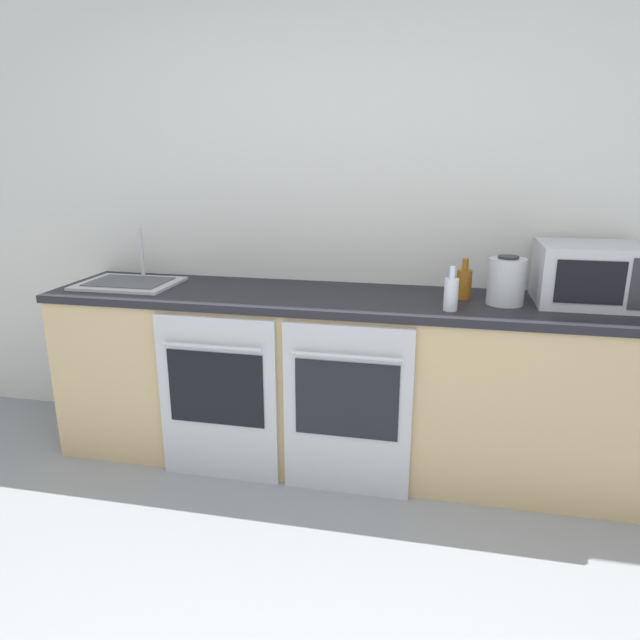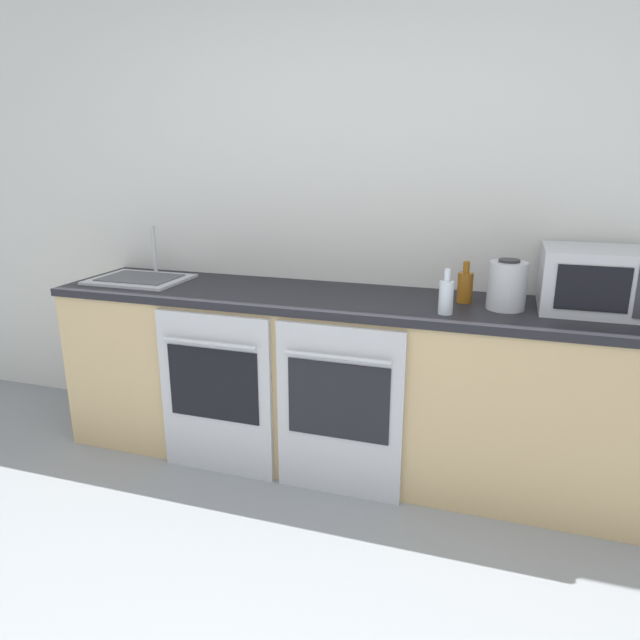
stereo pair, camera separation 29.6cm
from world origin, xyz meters
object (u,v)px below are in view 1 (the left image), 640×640
object	(u,v)px
kettle	(506,281)
microwave	(590,274)
oven_right	(347,411)
bottle_amber	(464,283)
oven_left	(217,399)
bottle_clear	(451,293)
sink	(130,282)

from	to	relation	value
kettle	microwave	bearing A→B (deg)	12.78
oven_right	bottle_amber	xyz separation A→B (m)	(0.52, 0.39, 0.56)
oven_left	oven_right	size ratio (longest dim) A/B	1.00
oven_right	bottle_clear	world-z (taller)	bottle_clear
oven_left	kettle	size ratio (longest dim) A/B	3.72
microwave	oven_left	bearing A→B (deg)	-166.81
microwave	kettle	size ratio (longest dim) A/B	2.09
microwave	bottle_clear	xyz separation A→B (m)	(-0.64, -0.26, -0.06)
microwave	sink	bearing A→B (deg)	-178.13
bottle_amber	bottle_clear	distance (m)	0.25
microwave	sink	distance (m)	2.37
oven_right	sink	xyz separation A→B (m)	(-1.27, 0.33, 0.50)
bottle_amber	bottle_clear	world-z (taller)	bottle_clear
oven_left	sink	bearing A→B (deg)	151.84
bottle_clear	bottle_amber	bearing A→B (deg)	74.95
bottle_clear	kettle	distance (m)	0.31
kettle	sink	bearing A→B (deg)	179.70
bottle_clear	sink	bearing A→B (deg)	173.91
oven_right	kettle	world-z (taller)	kettle
kettle	sink	distance (m)	1.98
bottle_amber	kettle	size ratio (longest dim) A/B	0.87
oven_left	microwave	distance (m)	1.90
oven_right	bottle_clear	distance (m)	0.73
bottle_amber	oven_left	bearing A→B (deg)	-161.59
oven_left	microwave	bearing A→B (deg)	13.19
oven_right	bottle_clear	bearing A→B (deg)	18.20
bottle_amber	sink	world-z (taller)	sink
kettle	bottle_amber	bearing A→B (deg)	160.55
sink	bottle_amber	bearing A→B (deg)	1.82
oven_left	bottle_clear	world-z (taller)	bottle_clear
sink	oven_left	bearing A→B (deg)	-28.16
bottle_clear	sink	size ratio (longest dim) A/B	0.40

